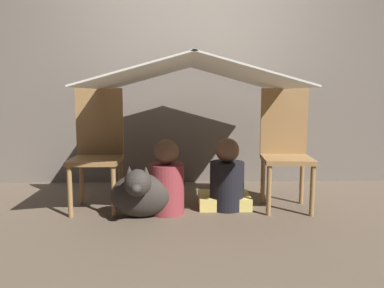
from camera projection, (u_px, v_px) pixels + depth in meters
The scene contains 9 objects.
ground_plane at pixel (193, 218), 2.78m from camera, with size 8.80×8.80×0.00m, color brown.
wall_back at pixel (190, 61), 3.79m from camera, with size 7.00×0.05×2.50m.
chair_left at pixel (98, 146), 2.98m from camera, with size 0.38×0.38×0.96m.
chair_right at pixel (285, 145), 3.02m from camera, with size 0.41×0.41×0.96m.
sheet_canopy at pixel (192, 74), 2.84m from camera, with size 1.51×1.35×0.22m.
person_front at pixel (167, 181), 2.88m from camera, with size 0.27×0.27×0.58m.
person_second at pixel (227, 179), 2.99m from camera, with size 0.27×0.27×0.57m.
dog at pixel (140, 193), 2.76m from camera, with size 0.46×0.43×0.42m.
floor_cushion at pixel (224, 200), 3.08m from camera, with size 0.41×0.33×0.10m.
Camera 1 is at (-0.06, -2.68, 0.92)m, focal length 35.00 mm.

